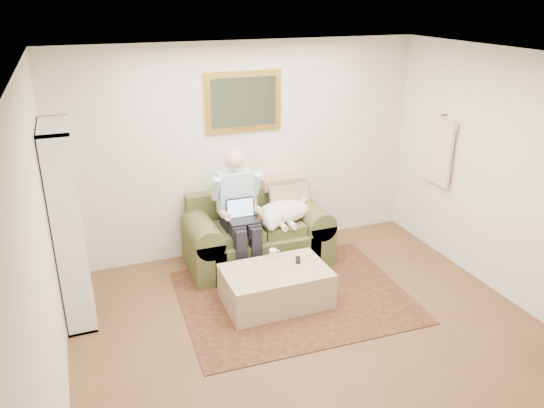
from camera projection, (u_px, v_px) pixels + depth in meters
room_shell at (321, 214)px, 4.64m from camera, size 4.51×5.00×2.61m
rug at (294, 296)px, 5.81m from camera, size 2.48×2.01×0.01m
sofa at (257, 240)px, 6.46m from camera, size 1.71×0.87×1.03m
seated_man at (240, 215)px, 6.09m from camera, size 0.56×0.80×1.44m
laptop at (242, 215)px, 6.02m from camera, size 0.33×0.26×0.24m
sleeping_dog at (283, 212)px, 6.36m from camera, size 0.70×0.44×0.26m
ottoman at (276, 286)px, 5.63m from camera, size 1.10×0.70×0.40m
coffee_mug at (273, 254)px, 5.78m from camera, size 0.08×0.08×0.10m
tv_remote at (298, 260)px, 5.73m from camera, size 0.10×0.16×0.02m
bookshelf at (68, 226)px, 5.13m from camera, size 0.28×0.80×2.00m
wall_mirror at (243, 102)px, 6.25m from camera, size 0.94×0.04×0.72m
hanging_shirt at (439, 148)px, 6.42m from camera, size 0.06×0.52×0.90m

